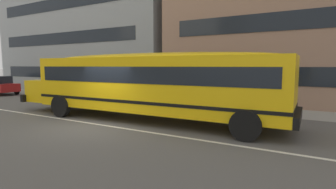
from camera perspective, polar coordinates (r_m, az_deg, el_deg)
name	(u,v)px	position (r m, az deg, el deg)	size (l,w,h in m)	color
ground_plane	(102,125)	(11.86, -14.07, -6.36)	(400.00, 400.00, 0.00)	#54514F
sidewalk_far	(180,104)	(17.66, 2.59, -2.07)	(120.00, 3.00, 0.01)	gray
lane_centreline	(102,125)	(11.86, -14.07, -6.35)	(110.00, 0.16, 0.01)	silver
school_bus	(147,81)	(12.28, -4.47, 2.94)	(13.99, 3.35, 3.11)	yellow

